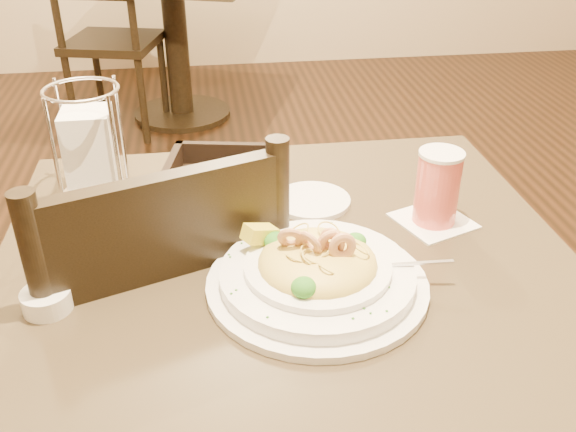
{
  "coord_description": "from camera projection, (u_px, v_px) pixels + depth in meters",
  "views": [
    {
      "loc": [
        -0.11,
        -0.79,
        1.31
      ],
      "look_at": [
        0.0,
        0.02,
        0.83
      ],
      "focal_mm": 40.0,
      "sensor_mm": 36.0,
      "label": 1
    }
  ],
  "objects": [
    {
      "name": "main_table",
      "position": [
        290.0,
        382.0,
        1.09
      ],
      "size": [
        0.9,
        0.9,
        0.75
      ],
      "color": "black",
      "rests_on": "ground"
    },
    {
      "name": "background_table",
      "position": [
        175.0,
        22.0,
        3.28
      ],
      "size": [
        1.15,
        1.15,
        0.75
      ],
      "rotation": [
        0.0,
        0.0,
        -0.35
      ],
      "color": "black",
      "rests_on": "ground"
    },
    {
      "name": "dining_chair_near",
      "position": [
        161.0,
        347.0,
        1.19
      ],
      "size": [
        0.54,
        0.54,
        0.93
      ],
      "rotation": [
        0.0,
        0.0,
        3.49
      ],
      "color": "black",
      "rests_on": "ground"
    },
    {
      "name": "dining_chair_far",
      "position": [
        108.0,
        35.0,
        3.1
      ],
      "size": [
        0.51,
        0.51,
        0.93
      ],
      "rotation": [
        0.0,
        0.0,
        2.89
      ],
      "color": "black",
      "rests_on": "ground"
    },
    {
      "name": "pasta_bowl",
      "position": [
        317.0,
        271.0,
        0.91
      ],
      "size": [
        0.36,
        0.32,
        0.1
      ],
      "rotation": [
        0.0,
        0.0,
        -0.28
      ],
      "color": "white",
      "rests_on": "main_table"
    },
    {
      "name": "drink_glass",
      "position": [
        437.0,
        188.0,
        1.06
      ],
      "size": [
        0.15,
        0.15,
        0.13
      ],
      "rotation": [
        0.0,
        0.0,
        0.37
      ],
      "color": "white",
      "rests_on": "main_table"
    },
    {
      "name": "bread_basket",
      "position": [
        224.0,
        179.0,
        1.18
      ],
      "size": [
        0.24,
        0.21,
        0.06
      ],
      "rotation": [
        0.0,
        0.0,
        -0.19
      ],
      "color": "black",
      "rests_on": "main_table"
    },
    {
      "name": "napkin_caddy",
      "position": [
        91.0,
        151.0,
        1.13
      ],
      "size": [
        0.13,
        0.13,
        0.21
      ],
      "rotation": [
        0.0,
        0.0,
        -0.13
      ],
      "color": "silver",
      "rests_on": "main_table"
    },
    {
      "name": "side_plate",
      "position": [
        312.0,
        201.0,
        1.15
      ],
      "size": [
        0.16,
        0.16,
        0.01
      ],
      "primitive_type": "cylinder",
      "rotation": [
        0.0,
        0.0,
        0.14
      ],
      "color": "white",
      "rests_on": "main_table"
    },
    {
      "name": "butter_ramekin",
      "position": [
        47.0,
        300.0,
        0.88
      ],
      "size": [
        0.07,
        0.07,
        0.03
      ],
      "primitive_type": "cylinder",
      "rotation": [
        0.0,
        0.0,
        -0.05
      ],
      "color": "white",
      "rests_on": "main_table"
    }
  ]
}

